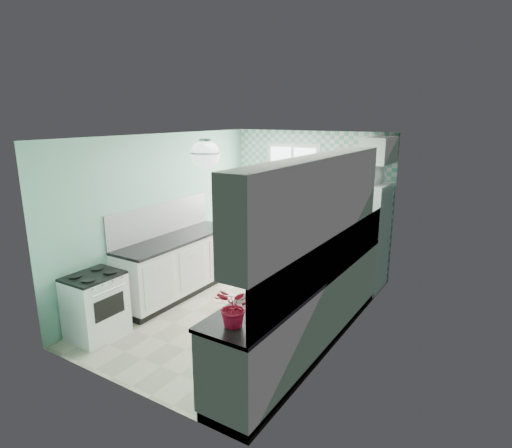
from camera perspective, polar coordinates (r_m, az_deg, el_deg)
The scene contains 26 objects.
floor at distance 6.40m, azimuth -1.60°, elevation -11.42°, with size 3.00×4.40×0.02m, color beige.
ceiling at distance 5.76m, azimuth -1.77°, elevation 11.75°, with size 3.00×4.40×0.02m, color white.
wall_back at distance 7.85m, azimuth 7.29°, elevation 3.08°, with size 3.00×0.02×2.50m, color #85C9B1.
wall_front at distance 4.38m, azimuth -17.98°, elevation -6.74°, with size 3.00×0.02×2.50m, color #85C9B1.
wall_left at distance 6.89m, azimuth -12.21°, elevation 1.27°, with size 0.02×4.40×2.50m, color #85C9B1.
wall_right at distance 5.30m, azimuth 12.06°, elevation -2.65°, with size 0.02×4.40×2.50m, color #85C9B1.
accent_wall at distance 7.83m, azimuth 7.22°, elevation 3.06°, with size 3.00×0.01×2.50m, color #75C1AA.
window at distance 7.90m, azimuth 4.89°, elevation 5.43°, with size 1.04×0.05×1.44m.
backsplash_right at distance 4.97m, azimuth 10.19°, elevation -4.39°, with size 0.02×3.60×0.51m, color white.
backsplash_left at distance 6.83m, azimuth -12.49°, elevation 0.68°, with size 0.02×2.15×0.51m, color white.
upper_cabinets_right at distance 4.67m, azimuth 7.91°, elevation 3.44°, with size 0.33×3.20×0.90m, color white.
upper_cabinet_fridge at distance 6.91m, azimuth 16.16°, elevation 9.48°, with size 0.40×0.74×0.40m, color white.
ceiling_light at distance 5.13m, azimuth -6.78°, elevation 9.23°, with size 0.34×0.34×0.35m.
base_cabinets_right at distance 5.36m, azimuth 6.92°, elevation -11.46°, with size 0.60×3.60×0.90m, color white.
countertop_right at distance 5.18m, azimuth 6.93°, elevation -6.74°, with size 0.63×3.60×0.04m, color black.
base_cabinets_left at distance 6.85m, azimuth -10.41°, elevation -5.68°, with size 0.60×2.15×0.90m, color white.
countertop_left at distance 6.70m, azimuth -10.50°, elevation -1.93°, with size 0.63×2.15×0.04m, color black.
fridge at distance 7.16m, azimuth 13.82°, elevation -1.51°, with size 0.75×0.75×1.73m.
stove at distance 5.91m, azimuth -20.59°, elevation -10.01°, with size 0.54×0.67×0.81m.
sink at distance 6.12m, azimuth 11.44°, elevation -3.47°, with size 0.56×0.47×0.53m.
rug at distance 6.96m, azimuth 2.54°, elevation -9.06°, with size 0.77×1.10×0.02m, color #63010E.
dish_towel at distance 6.26m, azimuth 8.07°, elevation -7.27°, with size 0.01×0.22×0.34m, color #5DB299.
fruit_bowl at distance 4.28m, azimuth 0.92°, elevation -10.61°, with size 0.24×0.24×0.06m, color white.
potted_plant at distance 3.84m, azimuth -2.87°, elevation -11.06°, with size 0.34×0.29×0.37m, color #B93620.
soap_bottle at distance 6.36m, azimuth 12.88°, elevation -1.97°, with size 0.07×0.08×0.17m, color #91BDCC.
microwave at distance 6.95m, azimuth 14.32°, elevation 6.54°, with size 0.54×0.36×0.30m, color silver.
Camera 1 is at (3.19, -4.79, 2.78)m, focal length 30.00 mm.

